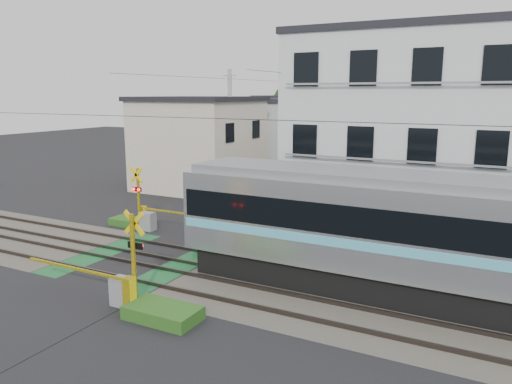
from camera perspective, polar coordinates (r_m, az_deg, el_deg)
The scene contains 11 objects.
ground at distance 20.59m, azimuth -13.28°, elevation -7.55°, with size 120.00×120.00×0.00m, color black.
track_bed at distance 20.58m, azimuth -13.28°, elevation -7.45°, with size 120.00×120.00×0.14m.
crossing_signal_near at distance 16.17m, azimuth -14.92°, elevation -10.23°, with size 4.74×0.65×3.09m.
crossing_signal_far at distance 24.67m, azimuth -12.37°, elevation -2.65°, with size 4.74×0.65×3.09m.
apartment_block at distance 24.58m, azimuth 17.27°, elevation 6.38°, with size 10.20×8.36×9.30m.
houses_row at distance 42.60m, azimuth 10.32°, elevation 6.64°, with size 22.07×31.35×6.80m.
tree_hill at distance 64.32m, azimuth 16.26°, elevation 9.97°, with size 40.00×12.60×11.69m.
catenary at distance 16.45m, azimuth 2.23°, elevation 1.33°, with size 60.00×5.04×7.00m.
utility_poles at distance 40.21m, azimuth 7.32°, elevation 7.67°, with size 7.90×42.00×8.00m.
pedestrian at distance 50.20m, azimuth 13.47°, elevation 4.45°, with size 0.63×0.41×1.72m, color #292933.
weed_patches at distance 19.40m, azimuth -9.50°, elevation -8.00°, with size 10.25×8.80×0.40m.
Camera 1 is at (12.96, -14.61, 6.52)m, focal length 35.00 mm.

